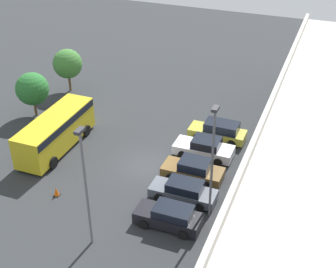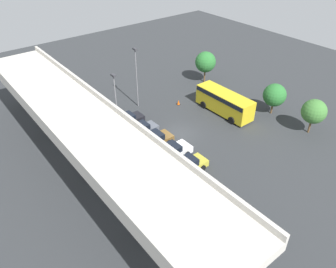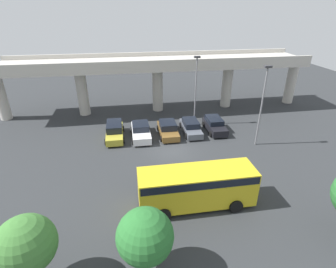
{
  "view_description": "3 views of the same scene",
  "coord_description": "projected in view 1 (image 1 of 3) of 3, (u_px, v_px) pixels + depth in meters",
  "views": [
    {
      "loc": [
        27.43,
        12.35,
        21.16
      ],
      "look_at": [
        -1.73,
        1.12,
        2.19
      ],
      "focal_mm": 50.0,
      "sensor_mm": 36.0,
      "label": 1
    },
    {
      "loc": [
        -25.03,
        21.64,
        22.62
      ],
      "look_at": [
        -0.07,
        1.87,
        0.81
      ],
      "focal_mm": 35.0,
      "sensor_mm": 36.0,
      "label": 2
    },
    {
      "loc": [
        -4.27,
        -22.61,
        13.31
      ],
      "look_at": [
        -0.45,
        0.45,
        1.8
      ],
      "focal_mm": 28.0,
      "sensor_mm": 36.0,
      "label": 3
    }
  ],
  "objects": [
    {
      "name": "ground_plane",
      "position": [
        147.0,
        166.0,
        36.65
      ],
      "size": [
        85.26,
        85.26,
        0.0
      ],
      "primitive_type": "plane",
      "color": "#2D3033"
    },
    {
      "name": "highway_overpass",
      "position": [
        316.0,
        130.0,
        29.96
      ],
      "size": [
        41.2,
        6.48,
        7.46
      ],
      "color": "#BCB7AD",
      "rests_on": "ground_plane"
    },
    {
      "name": "parked_car_0",
      "position": [
        219.0,
        131.0,
        39.63
      ],
      "size": [
        2.05,
        4.81,
        1.67
      ],
      "rotation": [
        0.0,
        0.0,
        -1.57
      ],
      "color": "gold",
      "rests_on": "ground_plane"
    },
    {
      "name": "parked_car_1",
      "position": [
        204.0,
        148.0,
        37.48
      ],
      "size": [
        2.2,
        4.77,
        1.62
      ],
      "rotation": [
        0.0,
        0.0,
        -1.57
      ],
      "color": "silver",
      "rests_on": "ground_plane"
    },
    {
      "name": "parked_car_2",
      "position": [
        193.0,
        170.0,
        35.02
      ],
      "size": [
        2.17,
        4.6,
        1.55
      ],
      "rotation": [
        0.0,
        0.0,
        -1.57
      ],
      "color": "brown",
      "rests_on": "ground_plane"
    },
    {
      "name": "parked_car_3",
      "position": [
        184.0,
        191.0,
        32.81
      ],
      "size": [
        1.99,
        4.73,
        1.49
      ],
      "rotation": [
        0.0,
        0.0,
        -1.57
      ],
      "color": "#515660",
      "rests_on": "ground_plane"
    },
    {
      "name": "parked_car_4",
      "position": [
        169.0,
        216.0,
        30.5
      ],
      "size": [
        2.02,
        4.43,
        1.52
      ],
      "rotation": [
        0.0,
        0.0,
        -1.57
      ],
      "color": "black",
      "rests_on": "ground_plane"
    },
    {
      "name": "shuttle_bus",
      "position": [
        56.0,
        130.0,
        37.98
      ],
      "size": [
        8.36,
        2.8,
        2.9
      ],
      "rotation": [
        0.0,
        0.0,
        3.14
      ],
      "color": "gold",
      "rests_on": "ground_plane"
    },
    {
      "name": "lamp_post_near_aisle",
      "position": [
        213.0,
        156.0,
        29.22
      ],
      "size": [
        0.7,
        0.35,
        8.27
      ],
      "color": "slate",
      "rests_on": "ground_plane"
    },
    {
      "name": "lamp_post_mid_lot",
      "position": [
        85.0,
        181.0,
        27.01
      ],
      "size": [
        0.7,
        0.35,
        8.3
      ],
      "color": "slate",
      "rests_on": "ground_plane"
    },
    {
      "name": "tree_front_left",
      "position": [
        68.0,
        64.0,
        46.64
      ],
      "size": [
        2.94,
        2.94,
        4.43
      ],
      "color": "brown",
      "rests_on": "ground_plane"
    },
    {
      "name": "tree_front_centre",
      "position": [
        32.0,
        89.0,
        42.27
      ],
      "size": [
        3.0,
        3.0,
        4.22
      ],
      "color": "brown",
      "rests_on": "ground_plane"
    },
    {
      "name": "traffic_cone",
      "position": [
        56.0,
        192.0,
        33.35
      ],
      "size": [
        0.44,
        0.44,
        0.7
      ],
      "color": "black",
      "rests_on": "ground_plane"
    }
  ]
}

